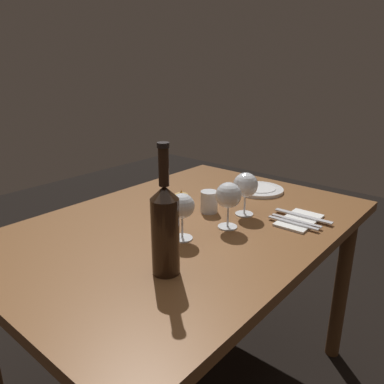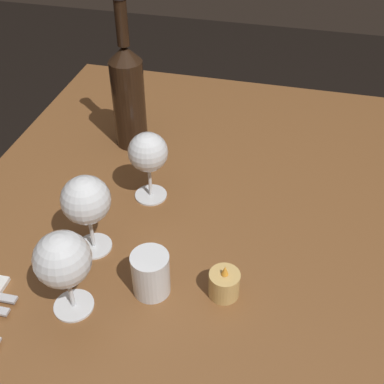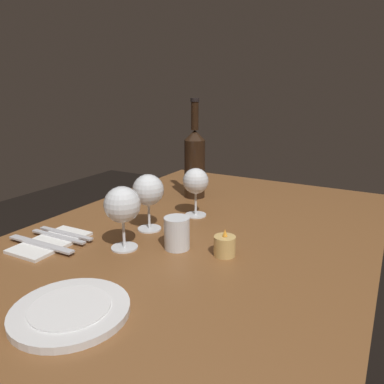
{
  "view_description": "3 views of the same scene",
  "coord_description": "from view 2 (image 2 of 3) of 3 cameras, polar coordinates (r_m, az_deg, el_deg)",
  "views": [
    {
      "loc": [
        -0.91,
        -0.8,
        1.27
      ],
      "look_at": [
        0.03,
        0.0,
        0.84
      ],
      "focal_mm": 35.22,
      "sensor_mm": 36.0,
      "label": 1
    },
    {
      "loc": [
        0.63,
        0.19,
        1.4
      ],
      "look_at": [
        -0.04,
        0.03,
        0.83
      ],
      "focal_mm": 46.05,
      "sensor_mm": 36.0,
      "label": 2
    },
    {
      "loc": [
        0.85,
        0.44,
        1.13
      ],
      "look_at": [
        0.02,
        -0.02,
        0.85
      ],
      "focal_mm": 34.56,
      "sensor_mm": 36.0,
      "label": 3
    }
  ],
  "objects": [
    {
      "name": "wine_glass_right",
      "position": [
        0.96,
        -5.11,
        4.41
      ],
      "size": [
        0.08,
        0.08,
        0.15
      ],
      "color": "white",
      "rests_on": "dining_table"
    },
    {
      "name": "dining_table",
      "position": [
        1.0,
        -2.16,
        -8.83
      ],
      "size": [
        1.3,
        0.9,
        0.74
      ],
      "color": "brown",
      "rests_on": "ground"
    },
    {
      "name": "wine_glass_centre",
      "position": [
        0.86,
        -12.17,
        -1.08
      ],
      "size": [
        0.09,
        0.09,
        0.16
      ],
      "color": "white",
      "rests_on": "dining_table"
    },
    {
      "name": "wine_glass_left",
      "position": [
        0.77,
        -14.74,
        -7.72
      ],
      "size": [
        0.09,
        0.09,
        0.16
      ],
      "color": "white",
      "rests_on": "dining_table"
    },
    {
      "name": "votive_candle",
      "position": [
        0.83,
        3.74,
        -10.64
      ],
      "size": [
        0.05,
        0.05,
        0.07
      ],
      "color": "#DBB266",
      "rests_on": "dining_table"
    },
    {
      "name": "wine_bottle",
      "position": [
        1.12,
        -7.4,
        11.26
      ],
      "size": [
        0.07,
        0.07,
        0.35
      ],
      "color": "black",
      "rests_on": "dining_table"
    },
    {
      "name": "water_tumbler",
      "position": [
        0.83,
        -5.05,
        -9.49
      ],
      "size": [
        0.06,
        0.06,
        0.08
      ],
      "color": "white",
      "rests_on": "dining_table"
    }
  ]
}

